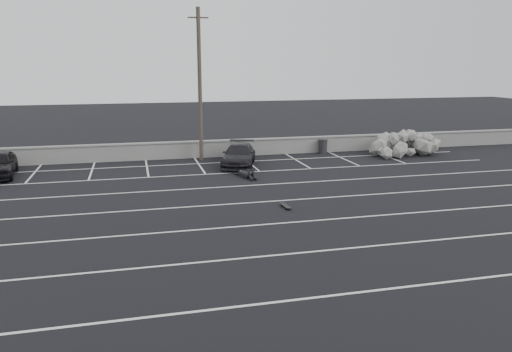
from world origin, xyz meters
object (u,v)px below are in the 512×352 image
object	(u,v)px
car_right	(239,155)
utility_pole	(200,85)
trash_bin	(323,146)
skateboard	(286,206)
person	(245,172)
riprap_pile	(408,146)

from	to	relation	value
car_right	utility_pole	world-z (taller)	utility_pole
utility_pole	trash_bin	xyz separation A→B (m)	(8.10, 0.30, -4.10)
utility_pole	trash_bin	distance (m)	9.08
utility_pole	car_right	bearing A→B (deg)	-51.60
car_right	skateboard	size ratio (longest dim) A/B	5.40
utility_pole	person	world-z (taller)	utility_pole
riprap_pile	person	xyz separation A→B (m)	(-11.95, -4.07, -0.29)
trash_bin	riprap_pile	xyz separation A→B (m)	(5.42, -1.43, 0.06)
utility_pole	skateboard	distance (m)	12.30
car_right	person	distance (m)	2.90
skateboard	car_right	bearing A→B (deg)	85.70
skateboard	person	bearing A→B (deg)	88.63
riprap_pile	car_right	bearing A→B (deg)	-174.08
person	car_right	bearing A→B (deg)	72.33
utility_pole	riprap_pile	size ratio (longest dim) A/B	1.75
car_right	riprap_pile	distance (m)	11.73
car_right	trash_bin	size ratio (longest dim) A/B	4.74
riprap_pile	skateboard	bearing A→B (deg)	-138.76
utility_pole	riprap_pile	xyz separation A→B (m)	(13.52, -1.13, -4.04)
utility_pole	trash_bin	bearing A→B (deg)	2.13
riprap_pile	person	size ratio (longest dim) A/B	2.15
riprap_pile	skateboard	world-z (taller)	riprap_pile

